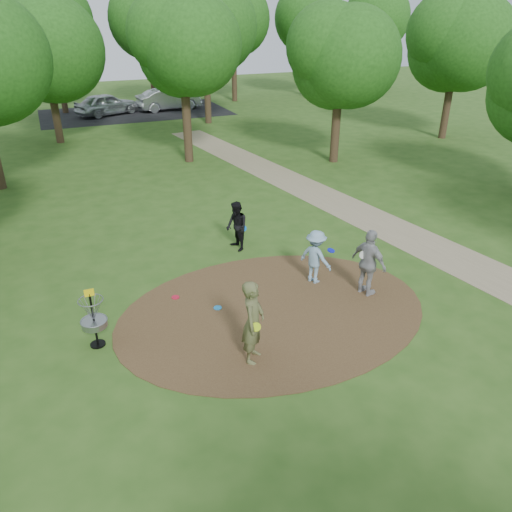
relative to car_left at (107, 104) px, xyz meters
name	(u,v)px	position (x,y,z in m)	size (l,w,h in m)	color
ground	(274,311)	(0.12, -29.71, -0.81)	(100.00, 100.00, 0.00)	#2D5119
dirt_clearing	(274,311)	(0.12, -29.71, -0.80)	(8.40, 8.40, 0.02)	#47301C
footpath	(420,242)	(6.62, -27.71, -0.80)	(2.00, 40.00, 0.01)	#8C7A5B
parking_lot	(136,112)	(2.12, 0.29, -0.80)	(14.00, 8.00, 0.01)	black
player_observer_with_disc	(253,322)	(-1.15, -31.35, 0.21)	(0.83, 0.88, 2.02)	brown
player_throwing_with_disc	(316,257)	(1.91, -28.70, 0.00)	(1.13, 1.20, 1.62)	#7FA2BD
player_walking_with_disc	(237,226)	(0.60, -25.76, 0.02)	(0.69, 0.86, 1.66)	black
player_waiting_with_disc	(369,263)	(2.91, -29.89, 0.17)	(0.76, 1.23, 1.95)	#99989B
disc_ground_cyan	(218,308)	(-1.20, -29.01, -0.78)	(0.22, 0.22, 0.02)	#1A87D3
disc_ground_red	(175,297)	(-2.11, -28.03, -0.78)	(0.22, 0.22, 0.02)	red
car_left	(107,104)	(0.00, 0.00, 0.00)	(1.91, 4.74, 1.61)	#B0B5B8
car_right	(169,99)	(4.83, 0.27, 0.01)	(1.74, 4.99, 1.64)	#96999D
disc_golf_basket	(93,314)	(-4.38, -29.41, 0.07)	(0.63, 0.63, 1.54)	black
tree_ring	(219,73)	(1.50, -21.83, 4.35)	(37.45, 45.82, 8.97)	#332316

